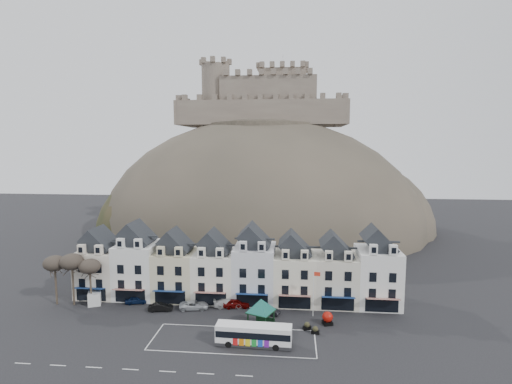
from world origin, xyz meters
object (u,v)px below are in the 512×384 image
red_buoy (328,318)px  flagpole (314,290)px  car_black (161,307)px  car_silver (194,305)px  bus (254,334)px  white_van (95,296)px  car_white (229,303)px  car_maroon (236,303)px  car_charcoal (267,310)px  bus_shelter (261,305)px  car_navy (136,300)px

red_buoy → flagpole: bearing=125.4°
car_black → car_silver: bearing=-86.7°
bus → car_black: 18.44m
red_buoy → flagpole: flagpole is taller
white_van → car_silver: (17.24, -1.28, -0.39)m
car_white → car_maroon: 1.20m
car_maroon → red_buoy: bearing=-117.2°
flagpole → car_silver: (-19.01, 0.81, -3.51)m
car_charcoal → bus_shelter: bearing=-167.6°
red_buoy → flagpole: size_ratio=0.27×
flagpole → car_charcoal: bearing=179.4°
bus → car_navy: size_ratio=2.82×
car_maroon → white_van: bearing=81.4°
car_black → white_van: bearing=68.3°
car_maroon → car_charcoal: 5.58m
bus_shelter → flagpole: flagpole is taller
car_maroon → car_black: bearing=93.3°
red_buoy → car_silver: size_ratio=0.42×
flagpole → car_black: bearing=-179.0°
bus_shelter → car_maroon: 8.54m
red_buoy → car_silver: 21.21m
car_maroon → car_silver: bearing=92.2°
car_charcoal → white_van: bearing=105.9°
bus → red_buoy: 12.41m
bus → car_silver: 15.12m
red_buoy → flagpole: (-1.91, 2.69, 3.16)m
white_van → car_black: size_ratio=1.29×
red_buoy → car_silver: bearing=170.5°
car_navy → bus: bearing=-134.0°
red_buoy → car_charcoal: size_ratio=0.49×
car_charcoal → red_buoy: bearing=-87.1°
bus → car_white: 13.02m
car_navy → car_black: 5.62m
bus → car_silver: size_ratio=2.19×
car_navy → car_white: car_white is taller
red_buoy → car_silver: red_buoy is taller
bus_shelter → red_buoy: (9.65, 1.94, -2.35)m
car_black → car_white: bearing=-86.8°
white_van → car_silver: bearing=-27.4°
flagpole → car_charcoal: 7.95m
bus → red_buoy: bearing=36.9°
car_maroon → car_charcoal: size_ratio=1.13×
car_navy → car_charcoal: car_charcoal is taller
bus_shelter → car_charcoal: size_ratio=1.58×
red_buoy → white_van: (-38.16, 4.78, 0.05)m
red_buoy → car_black: bearing=175.0°
bus → car_white: bus is taller
car_black → car_silver: size_ratio=0.83×
car_charcoal → car_maroon: bearing=88.6°
car_silver → flagpole: bearing=-102.2°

